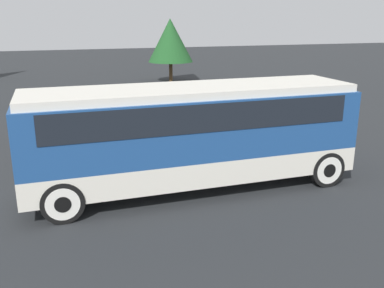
{
  "coord_description": "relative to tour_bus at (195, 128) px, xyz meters",
  "views": [
    {
      "loc": [
        -3.8,
        -11.47,
        5.0
      ],
      "look_at": [
        0.0,
        0.0,
        1.39
      ],
      "focal_mm": 40.0,
      "sensor_mm": 36.0,
      "label": 1
    }
  ],
  "objects": [
    {
      "name": "ground_plane",
      "position": [
        -0.1,
        -0.0,
        -1.87
      ],
      "size": [
        120.0,
        120.0,
        0.0
      ],
      "primitive_type": "plane",
      "color": "#26282B"
    },
    {
      "name": "tour_bus",
      "position": [
        0.0,
        0.0,
        0.0
      ],
      "size": [
        9.68,
        2.58,
        3.1
      ],
      "color": "silver",
      "rests_on": "ground_plane"
    },
    {
      "name": "parked_car_near",
      "position": [
        3.08,
        7.38,
        -1.15
      ],
      "size": [
        4.66,
        1.96,
        1.43
      ],
      "color": "#BCBCC1",
      "rests_on": "ground_plane"
    },
    {
      "name": "parked_car_mid",
      "position": [
        -1.88,
        8.19,
        -1.16
      ],
      "size": [
        4.09,
        1.8,
        1.43
      ],
      "color": "navy",
      "rests_on": "ground_plane"
    },
    {
      "name": "tree_center",
      "position": [
        5.22,
        21.4,
        1.37
      ],
      "size": [
        3.5,
        3.5,
        4.89
      ],
      "color": "brown",
      "rests_on": "ground_plane"
    }
  ]
}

